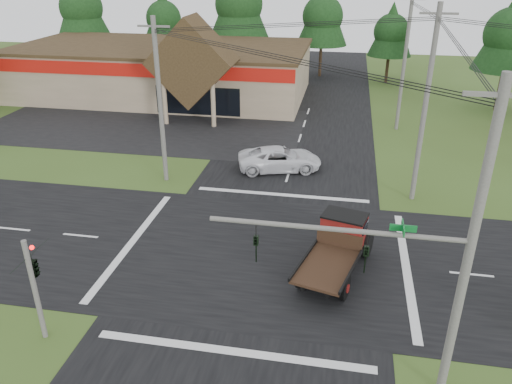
# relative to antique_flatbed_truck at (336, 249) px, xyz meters

# --- Properties ---
(ground) EXTENTS (120.00, 120.00, 0.00)m
(ground) POSITION_rel_antique_flatbed_truck_xyz_m (-3.58, 0.93, -1.28)
(ground) COLOR #384E1B
(ground) RESTS_ON ground
(road_ns) EXTENTS (12.00, 120.00, 0.02)m
(road_ns) POSITION_rel_antique_flatbed_truck_xyz_m (-3.58, 0.93, -1.27)
(road_ns) COLOR black
(road_ns) RESTS_ON ground
(road_ew) EXTENTS (120.00, 12.00, 0.02)m
(road_ew) POSITION_rel_antique_flatbed_truck_xyz_m (-3.58, 0.93, -1.26)
(road_ew) COLOR black
(road_ew) RESTS_ON ground
(parking_apron) EXTENTS (28.00, 14.00, 0.02)m
(parking_apron) POSITION_rel_antique_flatbed_truck_xyz_m (-17.58, 19.93, -1.26)
(parking_apron) COLOR black
(parking_apron) RESTS_ON ground
(cvs_building) EXTENTS (30.40, 18.20, 9.19)m
(cvs_building) POSITION_rel_antique_flatbed_truck_xyz_m (-19.28, 30.50, 1.50)
(cvs_building) COLOR gray
(cvs_building) RESTS_ON ground
(traffic_signal_mast) EXTENTS (8.12, 0.24, 7.00)m
(traffic_signal_mast) POSITION_rel_antique_flatbed_truck_xyz_m (2.24, -6.57, 3.15)
(traffic_signal_mast) COLOR #595651
(traffic_signal_mast) RESTS_ON ground
(traffic_signal_corner) EXTENTS (0.53, 2.48, 4.40)m
(traffic_signal_corner) POSITION_rel_antique_flatbed_truck_xyz_m (-11.08, -6.39, 2.25)
(traffic_signal_corner) COLOR #595651
(traffic_signal_corner) RESTS_ON ground
(utility_pole_nr) EXTENTS (2.00, 0.30, 11.00)m
(utility_pole_nr) POSITION_rel_antique_flatbed_truck_xyz_m (3.92, -6.57, 4.36)
(utility_pole_nr) COLOR #595651
(utility_pole_nr) RESTS_ON ground
(utility_pole_nw) EXTENTS (2.00, 0.30, 10.50)m
(utility_pole_nw) POSITION_rel_antique_flatbed_truck_xyz_m (-11.58, 8.93, 4.11)
(utility_pole_nw) COLOR #595651
(utility_pole_nw) RESTS_ON ground
(utility_pole_ne) EXTENTS (2.00, 0.30, 11.50)m
(utility_pole_ne) POSITION_rel_antique_flatbed_truck_xyz_m (4.42, 8.93, 4.61)
(utility_pole_ne) COLOR #595651
(utility_pole_ne) RESTS_ON ground
(utility_pole_n) EXTENTS (2.00, 0.30, 11.20)m
(utility_pole_n) POSITION_rel_antique_flatbed_truck_xyz_m (4.42, 22.93, 4.46)
(utility_pole_n) COLOR #595651
(utility_pole_n) RESTS_ON ground
(tree_row_a) EXTENTS (6.72, 6.72, 12.12)m
(tree_row_a) POSITION_rel_antique_flatbed_truck_xyz_m (-33.58, 40.93, 6.77)
(tree_row_a) COLOR #332316
(tree_row_a) RESTS_ON ground
(tree_row_b) EXTENTS (5.60, 5.60, 10.10)m
(tree_row_b) POSITION_rel_antique_flatbed_truck_xyz_m (-23.58, 42.93, 5.43)
(tree_row_b) COLOR #332316
(tree_row_b) RESTS_ON ground
(tree_row_c) EXTENTS (7.28, 7.28, 13.13)m
(tree_row_c) POSITION_rel_antique_flatbed_truck_xyz_m (-13.58, 41.93, 7.45)
(tree_row_c) COLOR #332316
(tree_row_c) RESTS_ON ground
(tree_row_d) EXTENTS (6.16, 6.16, 11.11)m
(tree_row_d) POSITION_rel_antique_flatbed_truck_xyz_m (-3.58, 42.93, 6.10)
(tree_row_d) COLOR #332316
(tree_row_d) RESTS_ON ground
(tree_row_e) EXTENTS (5.04, 5.04, 9.09)m
(tree_row_e) POSITION_rel_antique_flatbed_truck_xyz_m (4.42, 40.93, 4.76)
(tree_row_e) COLOR #332316
(tree_row_e) RESTS_ON ground
(tree_side_ne) EXTENTS (6.16, 6.16, 11.11)m
(tree_side_ne) POSITION_rel_antique_flatbed_truck_xyz_m (14.42, 30.93, 6.10)
(tree_side_ne) COLOR #332316
(tree_side_ne) RESTS_ON ground
(antique_flatbed_truck) EXTENTS (3.82, 6.49, 2.55)m
(antique_flatbed_truck) POSITION_rel_antique_flatbed_truck_xyz_m (0.00, 0.00, 0.00)
(antique_flatbed_truck) COLOR #590C0D
(antique_flatbed_truck) RESTS_ON ground
(white_pickup) EXTENTS (6.29, 4.09, 1.61)m
(white_pickup) POSITION_rel_antique_flatbed_truck_xyz_m (-4.31, 12.06, -0.47)
(white_pickup) COLOR white
(white_pickup) RESTS_ON ground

